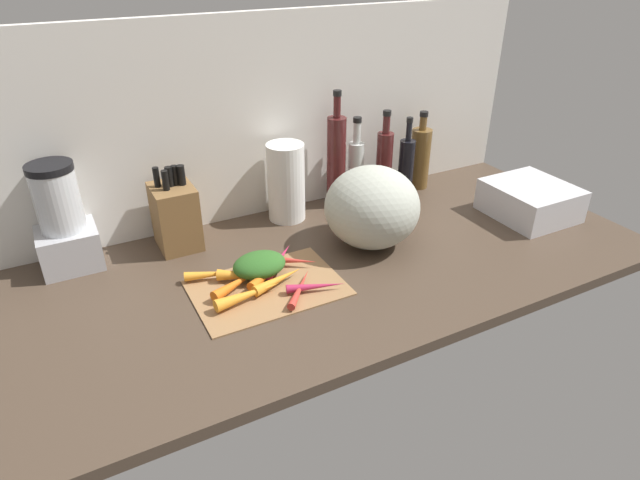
# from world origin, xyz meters

# --- Properties ---
(ground_plane) EXTENTS (1.70, 0.80, 0.03)m
(ground_plane) POSITION_xyz_m (0.00, 0.00, -0.01)
(ground_plane) COLOR #47382B
(wall_back) EXTENTS (1.70, 0.03, 0.60)m
(wall_back) POSITION_xyz_m (0.00, 0.39, 0.30)
(wall_back) COLOR silver
(wall_back) RESTS_ON ground_plane
(cutting_board) EXTENTS (0.37, 0.26, 0.01)m
(cutting_board) POSITION_xyz_m (-0.25, -0.04, 0.00)
(cutting_board) COLOR #997047
(cutting_board) RESTS_ON ground_plane
(carrot_0) EXTENTS (0.14, 0.10, 0.03)m
(carrot_0) POSITION_xyz_m (-0.29, 0.01, 0.02)
(carrot_0) COLOR orange
(carrot_0) RESTS_ON cutting_board
(carrot_1) EXTENTS (0.12, 0.14, 0.02)m
(carrot_1) POSITION_xyz_m (-0.18, -0.10, 0.02)
(carrot_1) COLOR red
(carrot_1) RESTS_ON cutting_board
(carrot_2) EXTENTS (0.13, 0.14, 0.02)m
(carrot_2) POSITION_xyz_m (-0.18, 0.04, 0.02)
(carrot_2) COLOR #B2264C
(carrot_2) RESTS_ON cutting_board
(carrot_3) EXTENTS (0.15, 0.07, 0.02)m
(carrot_3) POSITION_xyz_m (-0.15, -0.11, 0.02)
(carrot_3) COLOR #B2264C
(carrot_3) RESTS_ON cutting_board
(carrot_4) EXTENTS (0.14, 0.11, 0.03)m
(carrot_4) POSITION_xyz_m (-0.23, -0.01, 0.02)
(carrot_4) COLOR orange
(carrot_4) RESTS_ON cutting_board
(carrot_5) EXTENTS (0.15, 0.07, 0.02)m
(carrot_5) POSITION_xyz_m (-0.35, 0.06, 0.02)
(carrot_5) COLOR orange
(carrot_5) RESTS_ON cutting_board
(carrot_6) EXTENTS (0.16, 0.09, 0.03)m
(carrot_6) POSITION_xyz_m (-0.31, -0.01, 0.02)
(carrot_6) COLOR orange
(carrot_6) RESTS_ON cutting_board
(carrot_7) EXTENTS (0.15, 0.12, 0.03)m
(carrot_7) POSITION_xyz_m (-0.16, 0.03, 0.02)
(carrot_7) COLOR red
(carrot_7) RESTS_ON cutting_board
(carrot_8) EXTENTS (0.15, 0.07, 0.03)m
(carrot_8) POSITION_xyz_m (-0.22, -0.05, 0.02)
(carrot_8) COLOR orange
(carrot_8) RESTS_ON cutting_board
(carrot_9) EXTENTS (0.17, 0.05, 0.03)m
(carrot_9) POSITION_xyz_m (-0.31, -0.08, 0.02)
(carrot_9) COLOR orange
(carrot_9) RESTS_ON cutting_board
(carrot_greens_pile) EXTENTS (0.14, 0.11, 0.06)m
(carrot_greens_pile) POSITION_xyz_m (-0.24, 0.02, 0.04)
(carrot_greens_pile) COLOR #2D6023
(carrot_greens_pile) RESTS_ON cutting_board
(winter_squash) EXTENTS (0.27, 0.27, 0.23)m
(winter_squash) POSITION_xyz_m (0.11, 0.03, 0.12)
(winter_squash) COLOR #B2B7A8
(winter_squash) RESTS_ON ground_plane
(knife_block) EXTENTS (0.11, 0.14, 0.24)m
(knife_block) POSITION_xyz_m (-0.38, 0.28, 0.10)
(knife_block) COLOR brown
(knife_block) RESTS_ON ground_plane
(blender_appliance) EXTENTS (0.15, 0.15, 0.29)m
(blender_appliance) POSITION_xyz_m (-0.66, 0.31, 0.12)
(blender_appliance) COLOR #B2B2B7
(blender_appliance) RESTS_ON ground_plane
(paper_towel_roll) EXTENTS (0.11, 0.11, 0.24)m
(paper_towel_roll) POSITION_xyz_m (-0.03, 0.30, 0.12)
(paper_towel_roll) COLOR white
(paper_towel_roll) RESTS_ON ground_plane
(bottle_0) EXTENTS (0.06, 0.06, 0.37)m
(bottle_0) POSITION_xyz_m (0.15, 0.31, 0.15)
(bottle_0) COLOR #471919
(bottle_0) RESTS_ON ground_plane
(bottle_1) EXTENTS (0.05, 0.05, 0.28)m
(bottle_1) POSITION_xyz_m (0.23, 0.32, 0.11)
(bottle_1) COLOR silver
(bottle_1) RESTS_ON ground_plane
(bottle_2) EXTENTS (0.05, 0.05, 0.30)m
(bottle_2) POSITION_xyz_m (0.32, 0.29, 0.12)
(bottle_2) COLOR #471919
(bottle_2) RESTS_ON ground_plane
(bottle_3) EXTENTS (0.05, 0.05, 0.27)m
(bottle_3) POSITION_xyz_m (0.40, 0.27, 0.10)
(bottle_3) COLOR black
(bottle_3) RESTS_ON ground_plane
(bottle_4) EXTENTS (0.07, 0.07, 0.27)m
(bottle_4) POSITION_xyz_m (0.48, 0.30, 0.11)
(bottle_4) COLOR brown
(bottle_4) RESTS_ON ground_plane
(dish_rack) EXTENTS (0.23, 0.25, 0.10)m
(dish_rack) POSITION_xyz_m (0.65, -0.04, 0.05)
(dish_rack) COLOR silver
(dish_rack) RESTS_ON ground_plane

